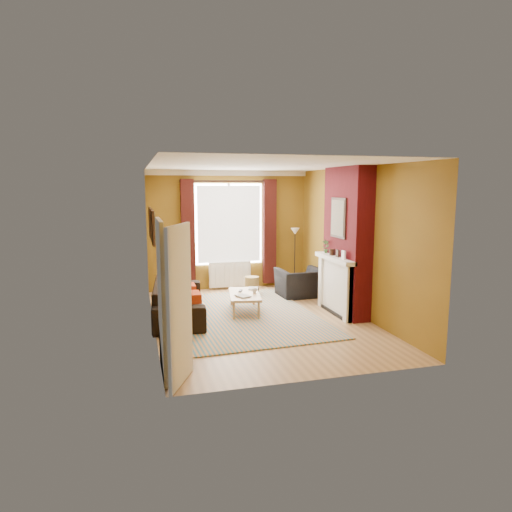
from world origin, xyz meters
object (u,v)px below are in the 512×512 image
(sofa, at_px, (179,300))
(coffee_table, at_px, (244,295))
(armchair, at_px, (300,283))
(wicker_stool, at_px, (252,285))
(floor_lamp, at_px, (295,241))

(sofa, relative_size, coffee_table, 1.87)
(sofa, height_order, armchair, sofa)
(wicker_stool, bearing_deg, armchair, -26.75)
(armchair, bearing_deg, wicker_stool, -29.85)
(armchair, distance_m, coffee_table, 1.78)
(sofa, relative_size, wicker_stool, 5.67)
(wicker_stool, distance_m, floor_lamp, 1.57)
(wicker_stool, xyz_separation_m, floor_lamp, (1.18, 0.43, 0.94))
(coffee_table, height_order, wicker_stool, wicker_stool)
(sofa, height_order, coffee_table, sofa)
(armchair, xyz_separation_m, coffee_table, (-1.51, -0.94, 0.03))
(coffee_table, bearing_deg, sofa, -170.68)
(armchair, relative_size, floor_lamp, 0.66)
(armchair, height_order, wicker_stool, armchair)
(floor_lamp, bearing_deg, coffee_table, -132.42)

